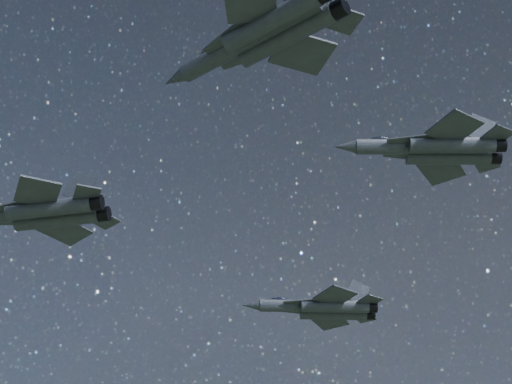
# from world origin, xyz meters

# --- Properties ---
(jet_lead) EXTENTS (19.65, 13.83, 4.97)m
(jet_lead) POSITION_xyz_m (-23.07, -1.99, 147.36)
(jet_lead) COLOR #343841
(jet_left) EXTENTS (17.56, 11.82, 4.43)m
(jet_left) POSITION_xyz_m (2.12, 25.02, 145.86)
(jet_left) COLOR #343841
(jet_right) EXTENTS (18.46, 12.25, 4.70)m
(jet_right) POSITION_xyz_m (6.97, -21.55, 147.11)
(jet_right) COLOR #343841
(jet_slot) EXTENTS (17.88, 12.11, 4.50)m
(jet_slot) POSITION_xyz_m (18.80, 0.84, 149.56)
(jet_slot) COLOR #343841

